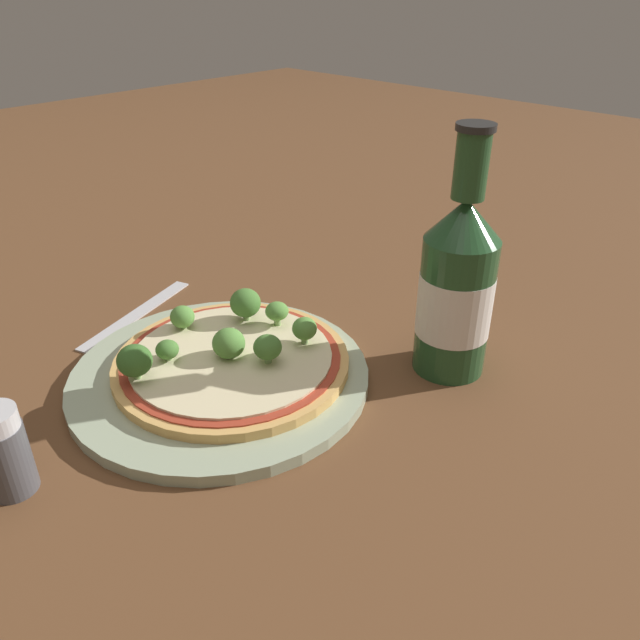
% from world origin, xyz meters
% --- Properties ---
extents(ground_plane, '(3.00, 3.00, 0.00)m').
position_xyz_m(ground_plane, '(0.00, 0.00, 0.00)').
color(ground_plane, brown).
extents(plate, '(0.29, 0.29, 0.01)m').
position_xyz_m(plate, '(0.01, -0.03, 0.01)').
color(plate, '#A3B293').
rests_on(plate, ground_plane).
extents(pizza, '(0.23, 0.23, 0.01)m').
position_xyz_m(pizza, '(0.01, -0.02, 0.02)').
color(pizza, tan).
rests_on(pizza, plate).
extents(broccoli_floret_0, '(0.02, 0.02, 0.02)m').
position_xyz_m(broccoli_floret_0, '(-0.03, -0.06, 0.04)').
color(broccoli_floret_0, '#7A9E5B').
rests_on(broccoli_floret_0, pizza).
extents(broccoli_floret_1, '(0.03, 0.03, 0.03)m').
position_xyz_m(broccoli_floret_1, '(0.05, 0.05, 0.04)').
color(broccoli_floret_1, '#7A9E5B').
rests_on(broccoli_floret_1, pizza).
extents(broccoli_floret_2, '(0.02, 0.02, 0.03)m').
position_xyz_m(broccoli_floret_2, '(0.00, 0.06, 0.04)').
color(broccoli_floret_2, '#7A9E5B').
rests_on(broccoli_floret_2, pizza).
extents(broccoli_floret_3, '(0.03, 0.03, 0.02)m').
position_xyz_m(broccoli_floret_3, '(-0.07, -0.02, 0.04)').
color(broccoli_floret_3, '#7A9E5B').
rests_on(broccoli_floret_3, pizza).
extents(broccoli_floret_4, '(0.03, 0.03, 0.03)m').
position_xyz_m(broccoli_floret_4, '(-0.02, -0.10, 0.04)').
color(broccoli_floret_4, '#7A9E5B').
rests_on(broccoli_floret_4, pizza).
extents(broccoli_floret_5, '(0.03, 0.03, 0.04)m').
position_xyz_m(broccoli_floret_5, '(-0.03, 0.04, 0.05)').
color(broccoli_floret_5, '#7A9E5B').
rests_on(broccoli_floret_5, pizza).
extents(broccoli_floret_6, '(0.03, 0.03, 0.03)m').
position_xyz_m(broccoli_floret_6, '(0.01, -0.02, 0.04)').
color(broccoli_floret_6, '#7A9E5B').
rests_on(broccoli_floret_6, pizza).
extents(broccoli_floret_7, '(0.03, 0.03, 0.03)m').
position_xyz_m(broccoli_floret_7, '(0.05, -0.00, 0.04)').
color(broccoli_floret_7, '#7A9E5B').
rests_on(broccoli_floret_7, pizza).
extents(beer_bottle, '(0.07, 0.07, 0.24)m').
position_xyz_m(beer_bottle, '(0.15, 0.15, 0.09)').
color(beer_bottle, '#234C28').
rests_on(beer_bottle, ground_plane).
extents(pepper_shaker, '(0.04, 0.04, 0.08)m').
position_xyz_m(pepper_shaker, '(0.01, -0.23, 0.04)').
color(pepper_shaker, '#4C4C51').
rests_on(pepper_shaker, ground_plane).
extents(fork, '(0.08, 0.18, 0.00)m').
position_xyz_m(fork, '(-0.17, -0.01, 0.00)').
color(fork, silver).
rests_on(fork, ground_plane).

